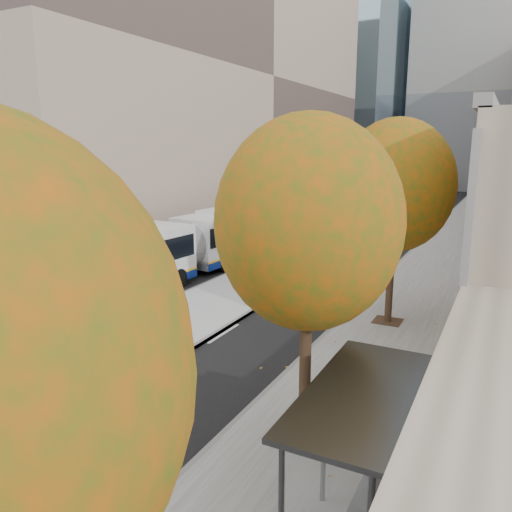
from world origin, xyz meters
The scene contains 8 objects.
bus_platform centered at (-3.88, 35.00, 0.07)m, with size 4.25×150.00×0.15m, color #A7A7A7.
sidewalk centered at (4.12, 35.00, 0.04)m, with size 4.75×150.00×0.08m, color slate.
building_midrise centered at (-22.50, 41.00, 12.50)m, with size 24.00×46.00×25.00m, color gray.
bus_shelter centered at (5.69, 10.96, 2.19)m, with size 1.90×4.40×2.53m.
tree_c centered at (3.60, 13.00, 5.25)m, with size 4.20×4.20×7.28m.
tree_d centered at (3.60, 22.00, 5.47)m, with size 4.40×4.40×7.60m.
bus_far centered at (-7.78, 25.67, 1.68)m, with size 3.83×18.58×3.07m.
distant_car centered at (-7.40, 54.60, 0.70)m, with size 1.66×4.12×1.40m, color white.
Camera 1 is at (7.57, 2.75, 6.92)m, focal length 35.00 mm.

